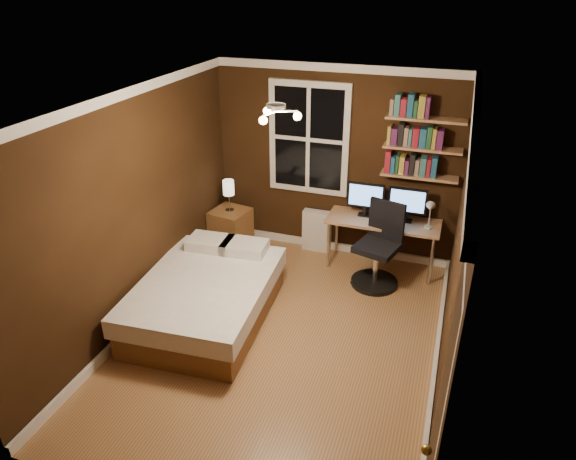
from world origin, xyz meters
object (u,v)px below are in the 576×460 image
(radiator, at_px, (317,231))
(monitor_right, at_px, (407,205))
(bedside_lamp, at_px, (229,196))
(office_chair, at_px, (378,254))
(nightstand, at_px, (231,230))
(desk_lamp, at_px, (430,214))
(desk, at_px, (383,225))
(monitor_left, at_px, (365,200))
(bed, at_px, (207,297))

(radiator, distance_m, monitor_right, 1.32)
(bedside_lamp, bearing_deg, office_chair, -5.99)
(nightstand, xyz_separation_m, desk_lamp, (2.59, 0.06, 0.60))
(bedside_lamp, xyz_separation_m, desk, (2.04, 0.18, -0.19))
(desk_lamp, relative_size, office_chair, 0.42)
(desk_lamp, bearing_deg, monitor_right, 146.93)
(desk, distance_m, monitor_left, 0.39)
(desk, bearing_deg, nightstand, -174.88)
(monitor_left, relative_size, monitor_right, 1.00)
(office_chair, bearing_deg, desk_lamp, 44.26)
(bed, xyz_separation_m, desk, (1.63, 1.72, 0.34))
(radiator, bearing_deg, monitor_left, -9.23)
(bed, xyz_separation_m, monitor_left, (1.37, 1.79, 0.62))
(bed, xyz_separation_m, bedside_lamp, (-0.41, 1.54, 0.53))
(monitor_left, xyz_separation_m, office_chair, (0.29, -0.47, -0.49))
(nightstand, height_order, monitor_left, monitor_left)
(desk_lamp, bearing_deg, office_chair, -151.70)
(bed, distance_m, monitor_right, 2.68)
(monitor_left, relative_size, desk_lamp, 1.06)
(bedside_lamp, relative_size, monitor_left, 0.93)
(desk, xyz_separation_m, monitor_left, (-0.26, 0.07, 0.28))
(monitor_left, relative_size, office_chair, 0.45)
(radiator, xyz_separation_m, office_chair, (0.94, -0.58, 0.11))
(bed, bearing_deg, desk, 42.71)
(monitor_left, distance_m, monitor_right, 0.52)
(bedside_lamp, distance_m, monitor_left, 1.80)
(bedside_lamp, bearing_deg, desk_lamp, 1.44)
(bed, relative_size, monitor_right, 4.15)
(office_chair, bearing_deg, nightstand, -170.03)
(nightstand, relative_size, bedside_lamp, 1.34)
(nightstand, bearing_deg, bed, -65.93)
(bedside_lamp, distance_m, office_chair, 2.12)
(desk, relative_size, monitor_right, 3.02)
(bedside_lamp, relative_size, office_chair, 0.42)
(radiator, height_order, monitor_left, monitor_left)
(monitor_right, bearing_deg, monitor_left, 180.00)
(bedside_lamp, distance_m, desk, 2.06)
(nightstand, height_order, radiator, nightstand)
(nightstand, distance_m, monitor_right, 2.39)
(office_chair, bearing_deg, monitor_right, 79.46)
(bedside_lamp, distance_m, monitor_right, 2.32)
(desk, distance_m, desk_lamp, 0.63)
(bedside_lamp, height_order, office_chair, office_chair)
(radiator, bearing_deg, monitor_right, -5.17)
(office_chair, bearing_deg, bed, -125.37)
(desk, height_order, office_chair, office_chair)
(monitor_left, distance_m, desk_lamp, 0.83)
(monitor_left, xyz_separation_m, desk_lamp, (0.81, -0.19, 0.00))
(nightstand, height_order, monitor_right, monitor_right)
(monitor_right, bearing_deg, bed, -136.48)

